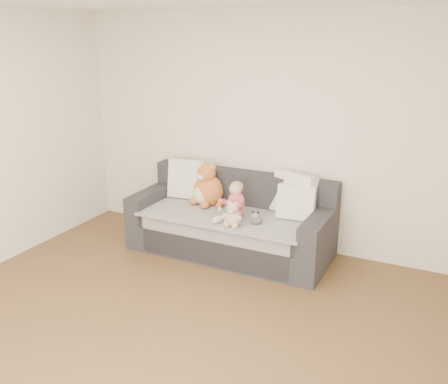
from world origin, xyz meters
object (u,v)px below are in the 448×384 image
toddler (234,203)px  teddy_bear (232,216)px  plush_cat (208,188)px  sippy_cup (231,214)px  sofa (232,225)px

toddler → teddy_bear: toddler is taller
plush_cat → teddy_bear: (0.54, -0.49, -0.09)m
sippy_cup → teddy_bear: bearing=-61.0°
plush_cat → toddler: bearing=-10.4°
teddy_bear → sofa: bearing=116.9°
toddler → plush_cat: (-0.46, 0.27, 0.03)m
toddler → sippy_cup: bearing=-116.3°
teddy_bear → sippy_cup: 0.22m
sippy_cup → plush_cat: bearing=145.3°
plush_cat → teddy_bear: plush_cat is taller
toddler → sippy_cup: 0.12m
sofa → teddy_bear: (0.20, -0.40, 0.27)m
plush_cat → sippy_cup: bearing=-14.8°
teddy_bear → sippy_cup: (-0.10, 0.19, -0.05)m
sippy_cup → toddler: bearing=55.4°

